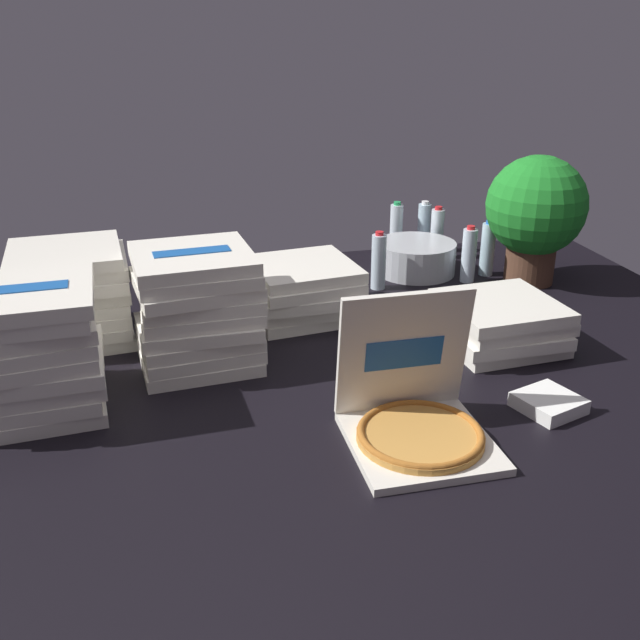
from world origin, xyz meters
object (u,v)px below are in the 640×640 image
Objects in this scene: open_pizza_box at (416,415)px; pizza_stack_right_mid at (197,307)px; pizza_stack_center_far at (499,323)px; water_bottle_3 at (488,249)px; potted_plant at (536,211)px; water_bottle_5 at (469,255)px; pizza_stack_left_near at (73,294)px; water_bottle_0 at (437,233)px; water_bottle_2 at (379,261)px; napkin_pile at (549,403)px; pizza_stack_left_mid at (30,350)px; water_bottle_1 at (396,228)px; water_bottle_4 at (424,227)px; ice_bucket at (416,257)px; pizza_stack_left_far at (302,290)px.

open_pizza_box is 0.92× the size of pizza_stack_right_mid.
water_bottle_3 is at bearing 67.75° from pizza_stack_center_far.
water_bottle_3 is 0.46× the size of potted_plant.
pizza_stack_left_near is at bearing -172.19° from water_bottle_5.
water_bottle_2 is (-0.39, -0.33, 0.00)m from water_bottle_0.
pizza_stack_right_mid is 1.11m from napkin_pile.
water_bottle_3 is (1.27, 0.55, -0.07)m from pizza_stack_right_mid.
pizza_stack_left_mid reaches higher than pizza_stack_center_far.
water_bottle_2 is at bearing 32.99° from pizza_stack_right_mid.
water_bottle_2 is 0.67m from potted_plant.
pizza_stack_left_mid reaches higher than water_bottle_3.
pizza_stack_center_far reaches higher than napkin_pile.
water_bottle_5 is (1.16, 0.49, -0.07)m from pizza_stack_right_mid.
water_bottle_5 is (-0.11, -0.06, 0.00)m from water_bottle_3.
potted_plant is at bearing 64.62° from napkin_pile.
pizza_stack_center_far is at bearing 3.23° from pizza_stack_left_mid.
pizza_stack_center_far is 1.68× the size of water_bottle_3.
pizza_stack_center_far is 1.46m from pizza_stack_left_near.
napkin_pile is at bearing -92.31° from water_bottle_1.
open_pizza_box is 1.67m from water_bottle_4.
ice_bucket is (1.47, 0.86, -0.11)m from pizza_stack_left_mid.
pizza_stack_center_far is at bearing -126.70° from potted_plant.
pizza_stack_right_mid reaches higher than pizza_stack_center_far.
water_bottle_2 reaches higher than ice_bucket.
pizza_stack_left_near reaches higher than water_bottle_1.
pizza_stack_left_near is (-0.92, 0.89, 0.09)m from open_pizza_box.
water_bottle_1 and water_bottle_3 have the same top height.
water_bottle_0 is at bearing 32.30° from pizza_stack_left_mid.
pizza_stack_right_mid is 1.39m from water_bottle_3.
water_bottle_5 is at bearing -42.31° from ice_bucket.
napkin_pile is (0.43, 0.05, -0.05)m from open_pizza_box.
pizza_stack_left_mid is 1.88m from water_bottle_1.
water_bottle_3 is at bearing -69.37° from water_bottle_4.
ice_bucket is 1.43× the size of water_bottle_1.
napkin_pile is at bearing 7.17° from open_pizza_box.
water_bottle_4 is (1.13, 0.93, -0.07)m from pizza_stack_right_mid.
pizza_stack_left_mid is at bearing -147.70° from water_bottle_0.
pizza_stack_left_mid is 1.70m from ice_bucket.
potted_plant is (0.28, -0.51, 0.19)m from water_bottle_4.
pizza_stack_left_mid is 2.59× the size of napkin_pile.
water_bottle_3 is at bearing 9.32° from pizza_stack_left_near.
water_bottle_4 is (0.73, 0.65, 0.01)m from pizza_stack_left_far.
water_bottle_2 and water_bottle_5 have the same top height.
ice_bucket is 1.43× the size of water_bottle_3.
pizza_stack_center_far is 1.48m from pizza_stack_left_mid.
pizza_stack_right_mid is 0.52m from pizza_stack_left_mid.
pizza_stack_left_near is at bearing 147.93° from napkin_pile.
open_pizza_box is 1.08m from pizza_stack_left_mid.
pizza_stack_center_far is 1.68× the size of water_bottle_0.
napkin_pile is at bearing -92.25° from ice_bucket.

